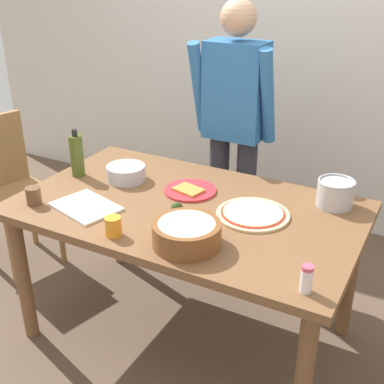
{
  "coord_description": "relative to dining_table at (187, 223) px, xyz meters",
  "views": [
    {
      "loc": [
        1.01,
        -1.83,
        1.83
      ],
      "look_at": [
        0.0,
        0.05,
        0.81
      ],
      "focal_mm": 46.94,
      "sensor_mm": 36.0,
      "label": 1
    }
  ],
  "objects": [
    {
      "name": "chair_wooden_left",
      "position": [
        -1.32,
        0.11,
        -0.13
      ],
      "size": [
        0.49,
        0.49,
        0.95
      ],
      "color": "olive",
      "rests_on": "ground"
    },
    {
      "name": "pizza_raw_on_board",
      "position": [
        0.31,
        0.06,
        0.1
      ],
      "size": [
        0.33,
        0.33,
        0.02
      ],
      "color": "beige",
      "rests_on": "dining_table"
    },
    {
      "name": "dining_table",
      "position": [
        0.0,
        0.0,
        0.0
      ],
      "size": [
        1.6,
        0.96,
        0.76
      ],
      "color": "brown",
      "rests_on": "ground"
    },
    {
      "name": "salt_shaker",
      "position": [
        0.68,
        -0.38,
        0.14
      ],
      "size": [
        0.04,
        0.04,
        0.11
      ],
      "color": "white",
      "rests_on": "dining_table"
    },
    {
      "name": "cup_orange",
      "position": [
        -0.14,
        -0.38,
        0.13
      ],
      "size": [
        0.07,
        0.07,
        0.08
      ],
      "primitive_type": "cylinder",
      "color": "orange",
      "rests_on": "dining_table"
    },
    {
      "name": "mixing_bowl_steel",
      "position": [
        -0.42,
        0.11,
        0.13
      ],
      "size": [
        0.2,
        0.2,
        0.08
      ],
      "color": "#B7B7BC",
      "rests_on": "dining_table"
    },
    {
      "name": "avocado",
      "position": [
        0.01,
        -0.11,
        0.13
      ],
      "size": [
        0.06,
        0.06,
        0.07
      ],
      "primitive_type": "ellipsoid",
      "color": "#2D4219",
      "rests_on": "dining_table"
    },
    {
      "name": "cutting_board_white",
      "position": [
        -0.4,
        -0.24,
        0.1
      ],
      "size": [
        0.35,
        0.29,
        0.01
      ],
      "primitive_type": "cube",
      "rotation": [
        0.0,
        0.0,
        -0.28
      ],
      "color": "white",
      "rests_on": "dining_table"
    },
    {
      "name": "popcorn_bowl",
      "position": [
        0.17,
        -0.31,
        0.15
      ],
      "size": [
        0.28,
        0.28,
        0.11
      ],
      "color": "brown",
      "rests_on": "dining_table"
    },
    {
      "name": "person_cook",
      "position": [
        -0.1,
        0.76,
        0.27
      ],
      "size": [
        0.49,
        0.25,
        1.62
      ],
      "color": "#2D2D38",
      "rests_on": "ground"
    },
    {
      "name": "plate_with_slice",
      "position": [
        -0.06,
        0.14,
        0.1
      ],
      "size": [
        0.26,
        0.26,
        0.02
      ],
      "color": "red",
      "rests_on": "dining_table"
    },
    {
      "name": "olive_oil_bottle",
      "position": [
        -0.68,
        0.04,
        0.2
      ],
      "size": [
        0.07,
        0.07,
        0.26
      ],
      "color": "#47561E",
      "rests_on": "dining_table"
    },
    {
      "name": "steel_pot",
      "position": [
        0.61,
        0.33,
        0.16
      ],
      "size": [
        0.17,
        0.17,
        0.13
      ],
      "color": "#B7B7BC",
      "rests_on": "dining_table"
    },
    {
      "name": "wall_back",
      "position": [
        0.0,
        1.6,
        0.63
      ],
      "size": [
        5.6,
        0.1,
        2.6
      ],
      "primitive_type": "cube",
      "color": "silver",
      "rests_on": "ground"
    },
    {
      "name": "ground",
      "position": [
        0.0,
        0.0,
        -0.67
      ],
      "size": [
        8.0,
        8.0,
        0.0
      ],
      "primitive_type": "plane",
      "color": "brown"
    },
    {
      "name": "cup_small_brown",
      "position": [
        -0.64,
        -0.33,
        0.13
      ],
      "size": [
        0.07,
        0.07,
        0.08
      ],
      "primitive_type": "cylinder",
      "color": "brown",
      "rests_on": "dining_table"
    }
  ]
}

